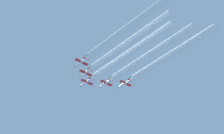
{
  "coord_description": "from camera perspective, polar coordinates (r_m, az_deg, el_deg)",
  "views": [
    {
      "loc": [
        -140.01,
        -180.27,
        2.76
      ],
      "look_at": [
        -0.03,
        -19.45,
        157.36
      ],
      "focal_mm": 69.9,
      "sensor_mm": 36.0,
      "label": 1
    }
  ],
  "objects": [
    {
      "name": "jet_outer_right",
      "position": [
        276.77,
        1.66,
        -2.2
      ],
      "size": [
        9.07,
        13.21,
        3.18
      ],
      "color": "silver"
    },
    {
      "name": "jet_outer_left",
      "position": [
        258.55,
        -4.12,
        0.58
      ],
      "size": [
        9.07,
        13.21,
        3.18
      ],
      "color": "silver"
    },
    {
      "name": "jet_right_wingman",
      "position": [
        279.24,
        -0.87,
        -2.17
      ],
      "size": [
        9.07,
        13.21,
        3.18
      ],
      "color": "silver"
    },
    {
      "name": "smoke_trail_left_wingman",
      "position": [
        245.81,
        2.03,
        3.1
      ],
      "size": [
        4.18,
        65.89,
        4.18
      ],
      "color": "white"
    },
    {
      "name": "smoke_trail_right_wingman",
      "position": [
        255.63,
        4.94,
        1.59
      ],
      "size": [
        4.18,
        67.93,
        4.18
      ],
      "color": "white"
    },
    {
      "name": "smoke_trail_outer_left",
      "position": [
        233.13,
        2.29,
        5.26
      ],
      "size": [
        4.18,
        72.8,
        4.18
      ],
      "color": "white"
    },
    {
      "name": "jet_lead",
      "position": [
        280.09,
        -3.41,
        -2.04
      ],
      "size": [
        9.07,
        13.21,
        3.18
      ],
      "color": "silver"
    },
    {
      "name": "smoke_trail_outer_right",
      "position": [
        254.7,
        7.66,
        1.53
      ],
      "size": [
        4.18,
        66.92,
        4.18
      ],
      "color": "white"
    },
    {
      "name": "jet_left_wingman",
      "position": [
        269.66,
        -3.59,
        -0.84
      ],
      "size": [
        9.07,
        13.21,
        3.18
      ],
      "color": "silver"
    },
    {
      "name": "smoke_trail_lead",
      "position": [
        254.92,
        2.25,
        1.8
      ],
      "size": [
        4.18,
        69.22,
        4.18
      ],
      "color": "white"
    }
  ]
}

